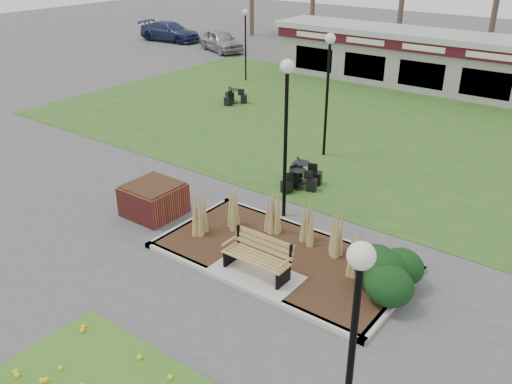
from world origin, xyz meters
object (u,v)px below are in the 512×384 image
Objects in this scene: lamp_post_far_left at (245,29)px; brick_planter at (154,199)px; park_bench at (259,255)px; car_blue at (170,31)px; bistro_set_b at (298,182)px; bistro_set_a at (234,98)px; lamp_post_mid_left at (329,69)px; lamp_post_near_left at (286,106)px; bistro_set_c at (301,176)px; car_black at (337,56)px; lamp_post_near_right at (355,322)px; car_silver at (221,41)px; food_pavilion at (496,69)px.

brick_planter is at bearing -61.75° from lamp_post_far_left.
car_blue is at bearing 138.65° from park_bench.
park_bench is 1.43× the size of bistro_set_b.
lamp_post_mid_left is at bearing -25.38° from bistro_set_a.
lamp_post_near_left is 3.92m from bistro_set_c.
park_bench is at bearing -9.69° from brick_planter.
car_black is at bearing 114.53° from park_bench.
lamp_post_near_left is 1.07× the size of lamp_post_near_right.
lamp_post_mid_left is 3.76× the size of bistro_set_b.
bistro_set_c is (0.66, -2.62, -3.00)m from lamp_post_mid_left.
bistro_set_a is at bearing 142.26° from bistro_set_c.
car_black is (9.23, 0.00, 0.04)m from car_silver.
lamp_post_far_left is at bearing 131.72° from lamp_post_near_left.
lamp_post_near_left is 25.05m from car_silver.
car_black is (-7.36, 15.53, 0.52)m from bistro_set_c.
bistro_set_b is (-1.95, 4.75, -0.35)m from park_bench.
car_silver reaches higher than car_blue.
bistro_set_a is 13.09m from car_silver.
lamp_post_near_right is at bearing -58.67° from lamp_post_mid_left.
lamp_post_near_right is at bearing -137.80° from car_blue.
lamp_post_near_right reaches higher than car_blue.
car_blue reaches higher than bistro_set_c.
car_black reaches higher than car_blue.
lamp_post_near_right is at bearing -53.78° from bistro_set_b.
bistro_set_c is at bearing -98.30° from food_pavilion.
lamp_post_near_left is 1.06× the size of car_silver.
car_silver is at bearing 140.96° from lamp_post_mid_left.
lamp_post_far_left is at bearing 128.71° from park_bench.
lamp_post_near_left reaches higher than brick_planter.
park_bench is 4.47m from brick_planter.
bistro_set_c is at bearing 112.03° from park_bench.
lamp_post_mid_left is 25.66m from car_blue.
lamp_post_far_left is 14.31m from bistro_set_c.
lamp_post_far_left is 5.26m from bistro_set_a.
car_blue reaches higher than park_bench.
car_blue is at bearing 138.67° from lamp_post_near_right.
car_silver reaches higher than bistro_set_b.
lamp_post_far_left is 0.78× the size of car_blue.
bistro_set_a is 0.29× the size of car_silver.
car_silver is 5.72m from car_blue.
bistro_set_c is at bearing 62.90° from brick_planter.
food_pavilion is 4.96× the size of car_blue.
food_pavilion is at bearing 85.67° from lamp_post_near_left.
lamp_post_far_left reaches higher than park_bench.
park_bench is 14.86m from bistro_set_a.
lamp_post_mid_left is (-2.77, -11.88, 1.78)m from food_pavilion.
food_pavilion is 9.55m from car_black.
food_pavilion is at bearing 76.94° from brick_planter.
car_silver is (-16.59, 15.53, 0.48)m from bistro_set_c.
brick_planter is at bearing -121.58° from car_silver.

